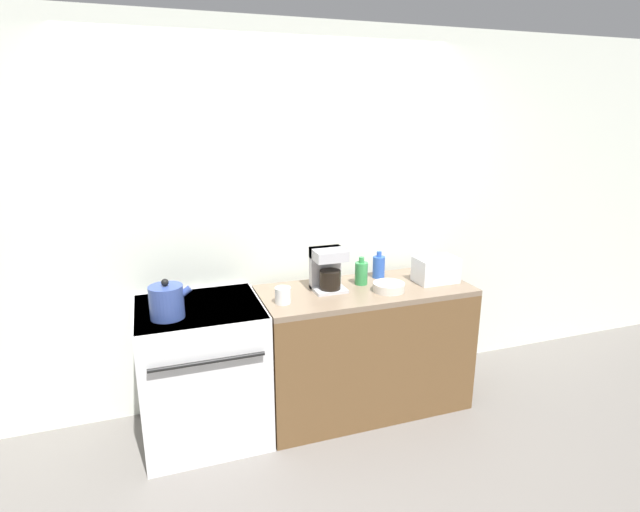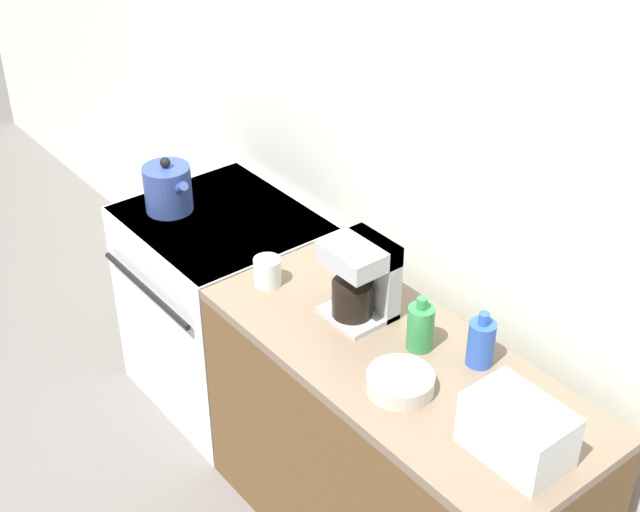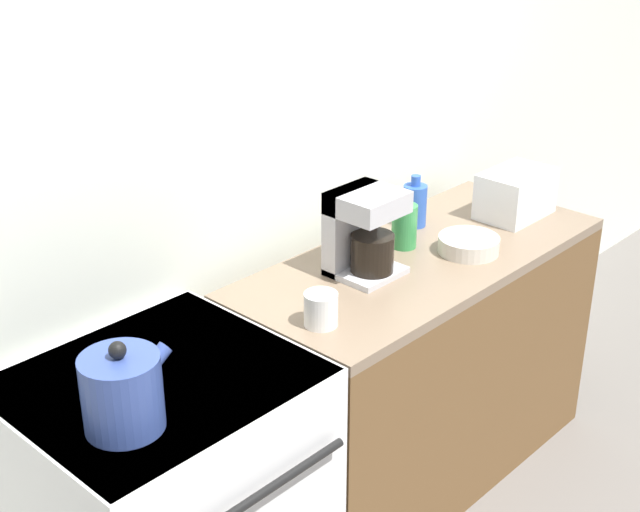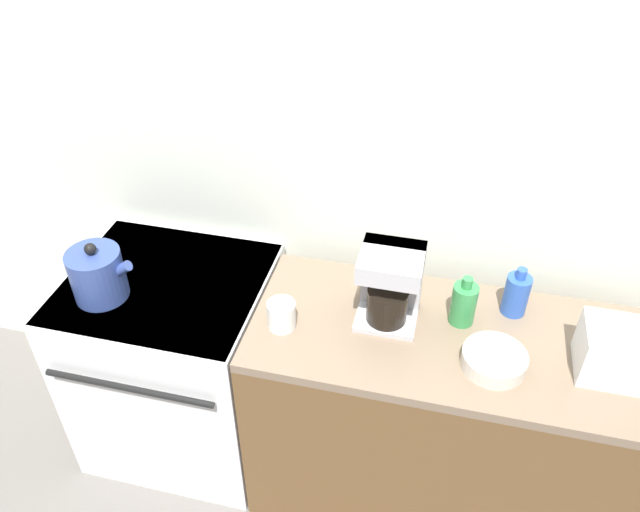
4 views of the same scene
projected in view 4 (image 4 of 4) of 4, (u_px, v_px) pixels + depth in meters
The scene contains 10 objects.
wall_back at pixel (341, 154), 2.28m from camera, with size 8.00×0.05×2.60m.
stove at pixel (180, 360), 2.61m from camera, with size 0.75×0.71×0.89m.
counter_block at pixel (442, 419), 2.39m from camera, with size 1.42×0.60×0.89m.
kettle at pixel (98, 275), 2.23m from camera, with size 0.24×0.19×0.23m.
toaster at pixel (627, 354), 1.94m from camera, with size 0.29×0.19×0.17m.
coffee_maker at pixel (390, 282), 2.12m from camera, with size 0.21×0.20×0.28m.
bottle_green at pixel (464, 303), 2.13m from camera, with size 0.09×0.09×0.19m.
bottle_blue at pixel (516, 294), 2.17m from camera, with size 0.09×0.09×0.19m.
cup_white at pixel (281, 315), 2.13m from camera, with size 0.10×0.10×0.10m.
bowl at pixel (494, 360), 2.00m from camera, with size 0.21×0.21×0.06m.
Camera 4 is at (0.41, -1.26, 2.41)m, focal length 35.00 mm.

